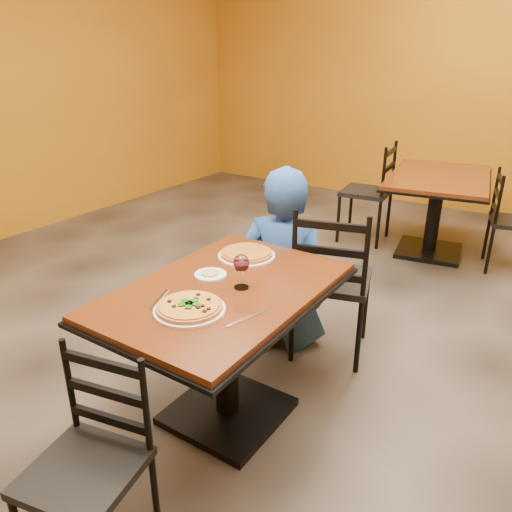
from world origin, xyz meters
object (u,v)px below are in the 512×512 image
Objects in this scene: wine_glass at (241,270)px; chair_main_far at (332,280)px; plate_far at (246,256)px; diner at (284,257)px; pizza_main at (189,306)px; table_second at (436,196)px; chair_main_near at (84,473)px; table_main at (225,323)px; chair_second_left at (366,192)px; pizza_far at (246,253)px; plate_main at (190,310)px; side_plate at (210,275)px.

chair_main_far is at bearing 83.41° from wine_glass.
wine_glass reaches higher than plate_far.
diner reaches higher than pizza_main.
diner is at bearing 93.80° from plate_far.
table_second is 1.71× the size of chair_main_near.
table_second is 3.16m from pizza_main.
chair_second_left reaches higher than table_main.
chair_main_near is at bearing 69.90° from chair_main_far.
table_second is at bearing 81.67° from plate_far.
table_second is 2.86m from wine_glass.
chair_second_left is at bearing 96.93° from pizza_far.
plate_far is 0.02m from pizza_far.
plate_main and side_plate have the same top height.
chair_main_far is at bearing 82.31° from pizza_main.
chair_second_left is 3.17× the size of plate_main.
wine_glass is at bearing -6.71° from side_plate.
pizza_main is 0.65m from pizza_far.
plate_far is (-0.13, 0.37, 0.20)m from table_main.
side_plate is at bearing 52.85° from chair_main_far.
chair_second_left is at bearing 98.07° from pizza_main.
chair_main_far reaches higher than table_main.
plate_far is 0.39m from wine_glass.
chair_main_far is at bearing -92.16° from table_second.
plate_far reaches higher than table_main.
table_main is 0.30m from wine_glass.
chair_main_near is 1.33m from pizza_far.
wine_glass is at bearing 90.16° from diner.
plate_main is at bearing 81.54° from chair_main_near.
chair_second_left is 3.46× the size of pizza_main.
table_second is 1.42× the size of chair_second_left.
diner reaches higher than side_plate.
pizza_main is at bearing -77.46° from pizza_far.
chair_main_far reaches higher than pizza_main.
diner reaches higher than chair_second_left.
table_main and table_second have the same top height.
chair_main_near is 1.05m from side_plate.
chair_main_far is 3.15× the size of plate_far.
plate_main is at bearing 65.85° from chair_main_far.
diner is at bearing -100.94° from table_second.
side_plate is (-0.15, 0.33, 0.00)m from plate_main.
chair_main_far is 0.84× the size of diner.
pizza_far is at bearing 43.01° from chair_main_far.
chair_main_far is 0.34m from diner.
pizza_far is at bearing 77.67° from diner.
chair_main_near is at bearing -86.43° from plate_main.
pizza_far is 0.39m from wine_glass.
chair_main_near is at bearing 80.82° from diner.
side_plate is at bearing 89.00° from chair_main_near.
pizza_main is at bearing 0.00° from plate_main.
chair_main_near reaches higher than side_plate.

